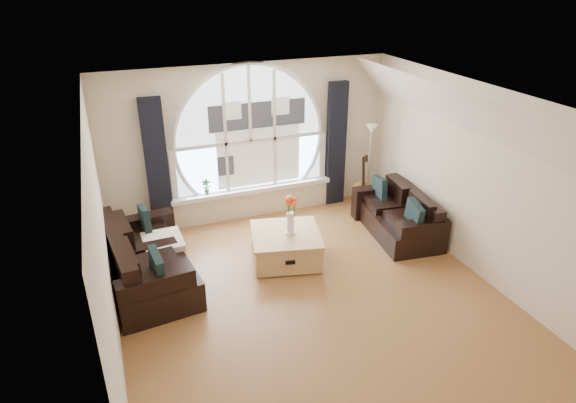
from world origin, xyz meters
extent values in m
cube|color=brown|center=(0.00, 0.00, 0.00)|extent=(5.00, 5.50, 0.01)
cube|color=silver|center=(0.00, 0.00, 2.70)|extent=(5.00, 5.50, 0.01)
cube|color=beige|center=(0.00, 2.75, 1.35)|extent=(5.00, 0.01, 2.70)
cube|color=beige|center=(0.00, -2.75, 1.35)|extent=(5.00, 0.01, 2.70)
cube|color=beige|center=(-2.50, 0.00, 1.35)|extent=(0.01, 5.50, 2.70)
cube|color=beige|center=(2.50, 0.00, 1.35)|extent=(0.01, 5.50, 2.70)
cube|color=silver|center=(2.20, 0.00, 2.35)|extent=(0.92, 5.50, 0.72)
cube|color=silver|center=(0.00, 2.72, 1.62)|extent=(2.60, 0.06, 2.15)
cube|color=white|center=(0.00, 2.65, 0.51)|extent=(2.90, 0.22, 0.08)
cube|color=white|center=(0.00, 2.69, 1.62)|extent=(2.76, 0.08, 2.15)
cube|color=silver|center=(0.15, 2.71, 1.50)|extent=(1.70, 0.02, 1.50)
cube|color=black|center=(-1.60, 2.63, 1.15)|extent=(0.35, 0.12, 2.30)
cube|color=black|center=(1.60, 2.63, 1.15)|extent=(0.35, 0.12, 2.30)
cube|color=black|center=(-1.99, 1.11, 0.40)|extent=(1.19, 2.04, 0.86)
cube|color=black|center=(2.04, 1.14, 0.40)|extent=(1.01, 1.73, 0.73)
cube|color=tan|center=(0.02, 1.04, 0.25)|extent=(1.23, 1.23, 0.50)
cube|color=silver|center=(-1.76, 1.36, 0.50)|extent=(0.58, 0.58, 0.10)
cube|color=white|center=(0.08, 1.00, 0.85)|extent=(0.24, 0.24, 0.70)
cube|color=#B2B2B2|center=(2.07, 2.21, 0.80)|extent=(0.24, 0.24, 1.60)
cube|color=brown|center=(1.97, 2.27, 0.53)|extent=(0.40, 0.32, 1.06)
imported|color=#1E6023|center=(-0.83, 2.65, 0.69)|extent=(0.17, 0.15, 0.27)
camera|label=1|loc=(-2.28, -5.06, 4.09)|focal=30.88mm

